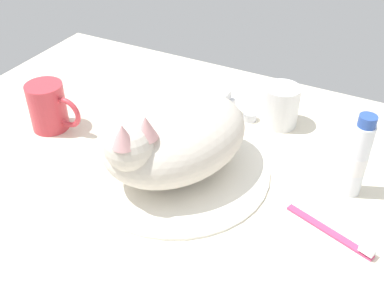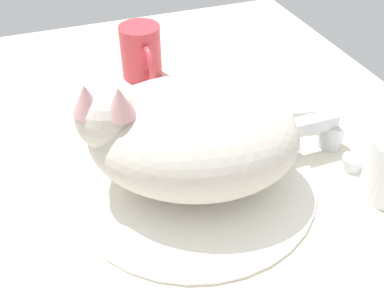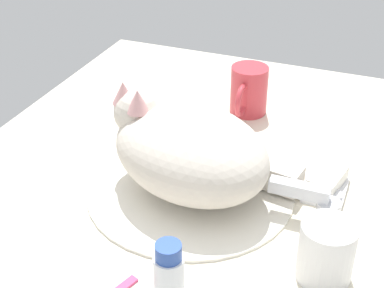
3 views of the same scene
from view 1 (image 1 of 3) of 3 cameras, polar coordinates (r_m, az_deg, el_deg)
name	(u,v)px [view 1 (image 1 of 3)]	position (r cm, az deg, el deg)	size (l,w,h in cm)	color
ground_plane	(177,178)	(84.08, -1.90, -4.13)	(110.00, 82.50, 3.00)	silver
sink_basin	(176,169)	(82.81, -1.92, -3.08)	(32.90, 32.90, 0.98)	white
faucet	(224,106)	(96.36, 3.89, 4.65)	(13.44, 10.74, 5.91)	silver
cat	(171,137)	(78.15, -2.53, 0.89)	(28.29, 32.77, 15.46)	beige
coffee_mug	(49,107)	(95.83, -17.06, 4.34)	(11.65, 7.26, 9.61)	#C63842
rinse_cup	(280,106)	(94.84, 10.74, 4.60)	(7.27, 7.27, 8.36)	white
soap_dish	(189,105)	(100.26, -0.37, 4.75)	(9.00, 6.40, 1.20)	white
soap_bar	(189,98)	(99.34, -0.38, 5.63)	(7.43, 4.38, 2.37)	white
toothpaste_bottle	(358,158)	(79.10, 19.55, -1.65)	(3.37, 3.37, 15.05)	white
toothbrush	(334,233)	(74.72, 16.95, -10.34)	(14.43, 6.03, 1.60)	#D83F72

